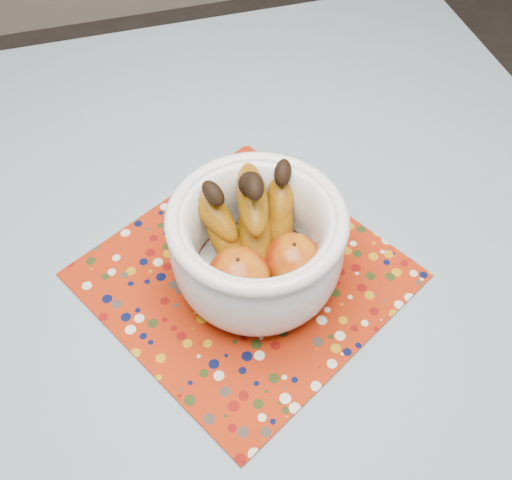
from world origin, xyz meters
TOP-DOWN VIEW (x-y plane):
  - table at (0.00, 0.00)m, footprint 1.20×1.20m
  - tablecloth at (0.00, 0.00)m, footprint 1.32×1.32m
  - placemat at (0.02, -0.03)m, footprint 0.54×0.54m
  - fruit_bowl at (0.03, -0.04)m, footprint 0.25×0.26m

SIDE VIEW (x-z plane):
  - table at x=0.00m, z-range 0.30..1.05m
  - tablecloth at x=0.00m, z-range 0.75..0.76m
  - placemat at x=0.02m, z-range 0.76..0.76m
  - fruit_bowl at x=0.03m, z-range 0.75..0.95m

